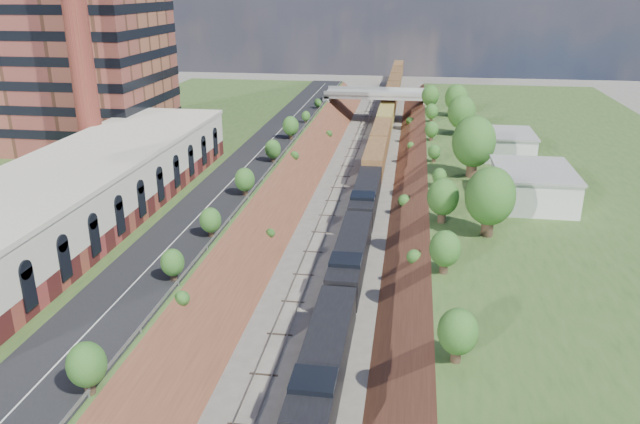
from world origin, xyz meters
TOP-DOWN VIEW (x-y plane):
  - platform_left at (-33.00, 60.00)m, footprint 44.00×180.00m
  - platform_right at (33.00, 60.00)m, footprint 44.00×180.00m
  - embankment_left at (-11.00, 60.00)m, footprint 10.00×180.00m
  - embankment_right at (11.00, 60.00)m, footprint 10.00×180.00m
  - rail_left_track at (-2.60, 60.00)m, footprint 1.58×180.00m
  - rail_right_track at (2.60, 60.00)m, footprint 1.58×180.00m
  - road at (-15.50, 60.00)m, footprint 8.00×180.00m
  - guardrail at (-11.40, 59.80)m, footprint 0.10×171.00m
  - commercial_building at (-28.00, 38.00)m, footprint 14.30×62.30m
  - smokestack at (-36.00, 56.00)m, footprint 3.20×3.20m
  - overpass at (0.00, 122.00)m, footprint 24.50×8.30m
  - white_building_near at (23.50, 52.00)m, footprint 9.00×12.00m
  - white_building_far at (23.00, 74.00)m, footprint 8.00×10.00m
  - tree_right_large at (17.00, 40.00)m, footprint 5.25×5.25m
  - tree_left_crest at (-11.80, 20.00)m, footprint 2.45×2.45m
  - freight_train at (2.60, 110.66)m, footprint 3.25×199.36m

SIDE VIEW (x-z plane):
  - embankment_left at x=-11.00m, z-range -5.00..5.00m
  - embankment_right at x=11.00m, z-range -5.00..5.00m
  - rail_left_track at x=-2.60m, z-range 0.00..0.18m
  - rail_right_track at x=2.60m, z-range 0.00..0.18m
  - platform_left at x=-33.00m, z-range 0.00..5.00m
  - platform_right at x=33.00m, z-range 0.00..5.00m
  - freight_train at x=2.60m, z-range 0.36..5.15m
  - overpass at x=0.00m, z-range 1.22..8.62m
  - road at x=-15.50m, z-range 5.00..5.10m
  - guardrail at x=-11.40m, z-range 5.20..5.90m
  - white_building_far at x=23.00m, z-range 5.00..8.60m
  - white_building_near at x=23.50m, z-range 5.00..9.00m
  - tree_left_crest at x=-11.80m, z-range 5.26..8.82m
  - commercial_building at x=-28.00m, z-range 5.01..12.01m
  - tree_right_large at x=17.00m, z-range 5.58..13.19m
  - smokestack at x=-36.00m, z-range 5.00..45.00m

